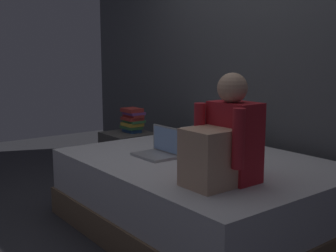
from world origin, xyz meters
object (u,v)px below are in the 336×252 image
Objects in this scene: laptop at (159,149)px; book_stack at (133,120)px; person_sitting at (224,142)px; pillow at (217,137)px; nightstand at (128,158)px; clothes_pile at (188,140)px; bed at (200,194)px.

laptop is 1.12m from book_stack.
person_sitting is 2.05× the size of laptop.
pillow is 1.02m from book_stack.
laptop is (1.04, -0.38, 0.33)m from nightstand.
laptop is at bearing -67.78° from clothes_pile.
person_sitting is at bearing -7.15° from laptop.
bed is 0.59m from clothes_pile.
clothes_pile is (0.87, 0.05, 0.32)m from nightstand.
pillow reaches higher than nightstand.
pillow is (-0.03, 0.64, 0.01)m from laptop.
person_sitting is at bearing -42.25° from pillow.
nightstand is at bearing 171.52° from bed.
clothes_pile is at bearing 150.46° from bed.
person_sitting is 2.92× the size of clothes_pile.
bed is 0.63m from pillow.
pillow reaches higher than bed.
person_sitting is 1.11m from clothes_pile.
person_sitting reaches higher than clothes_pile.
laptop reaches higher than pillow.
bed is at bearing 36.02° from laptop.
pillow is 2.27× the size of book_stack.
person_sitting is 2.66× the size of book_stack.
pillow reaches higher than clothes_pile.
bed is 6.25× the size of laptop.
clothes_pile is (-0.43, 0.25, 0.31)m from bed.
nightstand is 2.11× the size of book_stack.
pillow is at bearing 54.61° from clothes_pile.
clothes_pile is at bearing 3.38° from nightstand.
bed is 0.79m from person_sitting.
laptop is at bearing 172.85° from person_sitting.
person_sitting reaches higher than book_stack.
pillow is (-0.29, 0.45, 0.34)m from bed.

